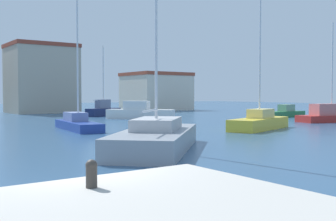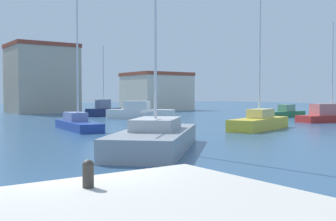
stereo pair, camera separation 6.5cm
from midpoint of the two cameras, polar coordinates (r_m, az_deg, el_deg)
water at (r=33.43m, az=-2.52°, el=-1.91°), size 160.00×160.00×0.00m
mooring_bollard at (r=6.73m, az=-10.78°, el=-8.38°), size 0.19×0.19×0.45m
sailboat_grey_center_channel at (r=17.98m, az=-1.72°, el=-3.67°), size 7.62×7.68×12.47m
sailboat_blue_far_right at (r=28.98m, az=-12.43°, el=-1.65°), size 2.37×6.52×9.21m
motorboat_green_behind_lamppost at (r=45.77m, az=15.71°, el=-0.32°), size 5.36×1.88×1.34m
sailboat_yellow_distant_north at (r=29.23m, az=12.45°, el=-1.50°), size 6.75×3.90×8.91m
sailboat_navy_outer_mooring at (r=46.54m, az=-8.95°, el=0.09°), size 4.79×3.09×7.80m
motorboat_white_distant_east at (r=40.73m, az=-3.99°, el=-0.25°), size 5.55×6.12×1.77m
sailboat_red_inner_mooring at (r=39.02m, az=21.34°, el=-0.61°), size 6.53×3.64×8.73m
harbor_office at (r=57.30m, az=-17.07°, el=4.25°), size 8.25×7.41×9.01m
waterfront_apartments at (r=64.41m, az=-1.69°, el=2.67°), size 8.76×8.46×5.74m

